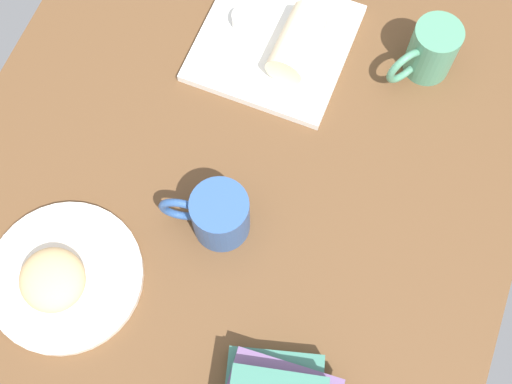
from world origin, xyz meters
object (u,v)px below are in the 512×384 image
Objects in this scene: second_mug at (218,215)px; breakfast_wrap at (297,43)px; scone_pastry at (52,280)px; coffee_mug at (430,51)px; round_plate at (65,276)px; square_plate at (274,43)px; sauce_cup at (247,20)px.

breakfast_wrap is at bearing 178.04° from second_mug.
second_mug is (-17.57, 19.00, 0.95)cm from scone_pastry.
coffee_mug is (-5.94, 20.95, 0.45)cm from breakfast_wrap.
breakfast_wrap is (-48.67, 19.70, 4.10)cm from round_plate.
square_plate is (-51.26, 15.72, -3.12)cm from scone_pastry.
sauce_cup is (-51.03, 9.80, 2.34)cm from round_plate.
round_plate is at bearing -49.21° from second_mug.
round_plate is 0.94× the size of square_plate.
scone_pastry is 0.72× the size of second_mug.
second_mug is at bearing 130.79° from round_plate.
sauce_cup is 36.13cm from second_mug.
scone_pastry is 1.96× the size of sauce_cup.
coffee_mug reaches higher than second_mug.
coffee_mug is at bearing 143.82° from scone_pastry.
scone_pastry is at bearing -109.53° from breakfast_wrap.
second_mug is at bearing 14.09° from sauce_cup.
coffee_mug reaches higher than sauce_cup.
scone_pastry is 0.78× the size of breakfast_wrap.
breakfast_wrap is 21.78cm from coffee_mug.
breakfast_wrap is 1.07× the size of coffee_mug.
square_plate is 34.09cm from second_mug.
coffee_mug is 44.45cm from second_mug.
square_plate is 2.12× the size of coffee_mug.
round_plate is at bearing -109.73° from breakfast_wrap.
round_plate is 68.23cm from coffee_mug.
round_plate is 52.02cm from square_plate.
sauce_cup is 31.14cm from coffee_mug.
second_mug reaches higher than square_plate.
second_mug is at bearing 132.76° from scone_pastry.
second_mug is (38.58, -22.07, -0.38)cm from coffee_mug.
round_plate is 3.59cm from scone_pastry.
round_plate is at bearing 164.72° from scone_pastry.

